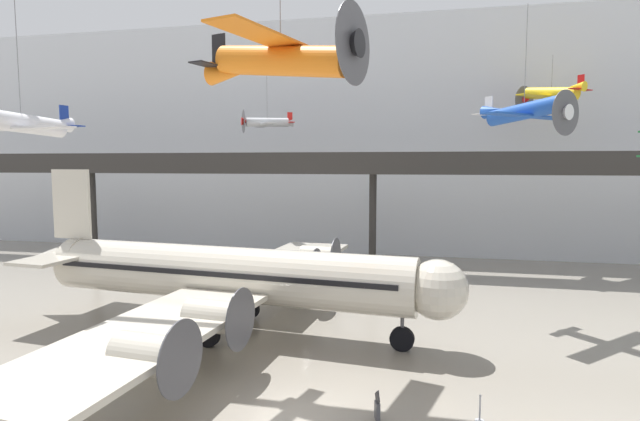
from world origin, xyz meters
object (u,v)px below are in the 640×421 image
Objects in this scene: airliner_silver_main at (224,275)px; suspended_plane_silver_racer at (267,122)px; suspended_plane_yellow_lowwing at (551,94)px; stanchion_barrier at (480,413)px; suspended_plane_blue_trainer at (524,112)px; suspended_plane_orange_highwing at (280,60)px; info_sign_pedestal at (377,408)px; suspended_plane_white_twin at (21,124)px.

suspended_plane_silver_racer is (-3.64, 19.59, 10.45)m from airliner_silver_main.
suspended_plane_yellow_lowwing reaches higher than airliner_silver_main.
suspended_plane_yellow_lowwing reaches higher than stanchion_barrier.
suspended_plane_blue_trainer is (-5.00, -15.80, -3.07)m from suspended_plane_yellow_lowwing.
suspended_plane_yellow_lowwing is 0.66× the size of suspended_plane_orange_highwing.
suspended_plane_yellow_lowwing is 31.75m from suspended_plane_orange_highwing.
suspended_plane_white_twin is at bearing 152.16° from info_sign_pedestal.
suspended_plane_yellow_lowwing reaches higher than info_sign_pedestal.
suspended_plane_orange_highwing reaches higher than suspended_plane_white_twin.
suspended_plane_silver_racer reaches higher than airliner_silver_main.
suspended_plane_white_twin is 28.16m from suspended_plane_blue_trainer.
suspended_plane_orange_highwing is (-12.23, -10.83, 1.50)m from suspended_plane_blue_trainer.
airliner_silver_main is 29.74× the size of stanchion_barrier.
suspended_plane_yellow_lowwing is at bearing 49.62° from info_sign_pedestal.
stanchion_barrier is at bearing -0.92° from suspended_plane_orange_highwing.
suspended_plane_silver_racer is 25.13m from suspended_plane_blue_trainer.
suspended_plane_white_twin is at bearing -143.94° from airliner_silver_main.
suspended_plane_silver_racer is at bearing 97.93° from info_sign_pedestal.
suspended_plane_orange_highwing is 7.75× the size of info_sign_pedestal.
suspended_plane_orange_highwing is 8.93× the size of stanchion_barrier.
suspended_plane_silver_racer is at bearing 125.14° from suspended_plane_orange_highwing.
suspended_plane_white_twin is 7.11× the size of info_sign_pedestal.
suspended_plane_yellow_lowwing is 41.05m from suspended_plane_white_twin.
suspended_plane_silver_racer reaches higher than info_sign_pedestal.
suspended_plane_yellow_lowwing is at bearing 141.72° from suspended_plane_white_twin.
suspended_plane_silver_racer is 26.21m from suspended_plane_orange_highwing.
suspended_plane_silver_racer is 0.69× the size of suspended_plane_orange_highwing.
airliner_silver_main is at bearing 121.74° from info_sign_pedestal.
airliner_silver_main is 20.61m from suspended_plane_blue_trainer.
suspended_plane_blue_trainer is at bearing 117.55° from suspended_plane_silver_racer.
suspended_plane_silver_racer is at bearing 106.02° from airliner_silver_main.
suspended_plane_blue_trainer is 0.83× the size of suspended_plane_orange_highwing.
suspended_plane_white_twin is (-30.96, -26.63, -4.18)m from suspended_plane_yellow_lowwing.
suspended_plane_blue_trainer is 16.40m from suspended_plane_orange_highwing.
stanchion_barrier is at bearing 94.41° from suspended_plane_white_twin.
suspended_plane_orange_highwing is at bearing -39.86° from airliner_silver_main.
info_sign_pedestal is at bearing -18.62° from suspended_plane_orange_highwing.
stanchion_barrier is at bearing -7.90° from info_sign_pedestal.
airliner_silver_main is at bearing 150.39° from suspended_plane_orange_highwing.
suspended_plane_orange_highwing is at bearing 127.82° from info_sign_pedestal.
airliner_silver_main reaches higher than info_sign_pedestal.
info_sign_pedestal is at bearing 113.98° from suspended_plane_yellow_lowwing.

